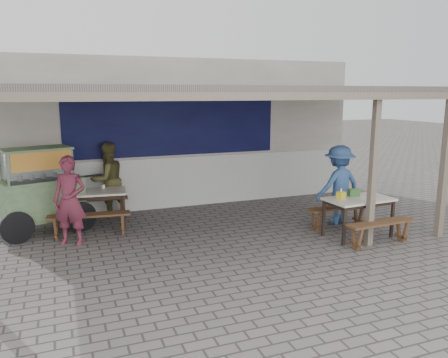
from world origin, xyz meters
TOP-DOWN VIEW (x-y plane):
  - ground at (0.00, 0.00)m, footprint 60.00×60.00m
  - back_wall at (-0.00, 3.58)m, footprint 9.00×1.28m
  - warung_roof at (0.02, 0.90)m, footprint 9.00×4.21m
  - table_left at (-2.24, 1.99)m, footprint 1.49×0.90m
  - bench_left_street at (-2.32, 1.34)m, footprint 1.53×0.46m
  - bench_left_wall at (-2.16, 2.65)m, footprint 1.53×0.46m
  - table_right at (2.46, -0.44)m, footprint 1.30×0.79m
  - bench_right_street at (2.49, -1.02)m, footprint 1.37×0.36m
  - bench_right_wall at (2.42, 0.15)m, footprint 1.37×0.36m
  - vendor_cart at (-3.14, 1.96)m, footprint 1.98×1.24m
  - patron_street_side at (-2.65, 1.05)m, footprint 0.70×0.59m
  - patron_wall_side at (-1.80, 2.75)m, footprint 0.98×0.89m
  - patron_right_table at (2.61, 0.43)m, footprint 1.13×0.73m
  - tissue_box at (2.13, -0.33)m, footprint 0.16×0.16m
  - donation_box at (2.47, -0.25)m, footprint 0.23×0.18m
  - condiment_jar at (-1.95, 2.19)m, footprint 0.07×0.07m
  - condiment_bowl at (-2.47, 2.09)m, footprint 0.20×0.20m

SIDE VIEW (x-z plane):
  - ground at x=0.00m, z-range 0.00..0.00m
  - bench_right_street at x=2.49m, z-range 0.11..0.56m
  - bench_right_wall at x=2.42m, z-range 0.11..0.56m
  - bench_left_street at x=-2.32m, z-range 0.11..0.56m
  - bench_left_wall at x=-2.16m, z-range 0.11..0.56m
  - table_right at x=2.46m, z-range 0.29..1.04m
  - table_left at x=-2.24m, z-range 0.30..1.05m
  - condiment_bowl at x=-2.47m, z-range 0.75..0.80m
  - condiment_jar at x=-1.95m, z-range 0.75..0.83m
  - patron_street_side at x=-2.65m, z-range 0.00..1.62m
  - tissue_box at x=2.13m, z-range 0.75..0.88m
  - patron_wall_side at x=-1.80m, z-range 0.00..1.63m
  - donation_box at x=2.47m, z-range 0.75..0.89m
  - patron_right_table at x=2.61m, z-range 0.00..1.65m
  - vendor_cart at x=-3.14m, z-range 0.07..1.75m
  - back_wall at x=0.00m, z-range -0.03..3.47m
  - warung_roof at x=0.02m, z-range 1.31..4.12m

